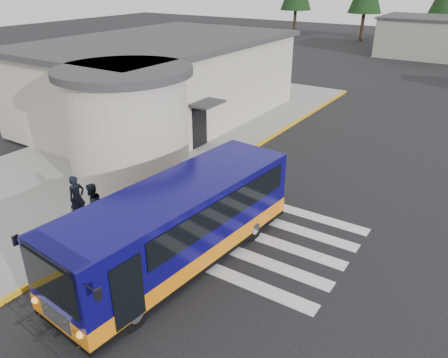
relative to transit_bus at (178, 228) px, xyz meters
The scene contains 9 objects.
ground 3.85m from the transit_bus, 71.96° to the left, with size 140.00×140.00×0.00m, color black.
sidewalk 10.91m from the transit_bus, 136.54° to the left, with size 10.00×34.00×0.15m, color gray.
curb_strip 8.10m from the transit_bus, 111.40° to the left, with size 0.12×34.00×0.16m, color gold.
station_building 14.27m from the transit_bus, 133.14° to the left, with size 12.70×18.70×4.80m.
crosswalk 3.01m from the transit_bus, 76.74° to the left, with size 8.00×5.35×0.01m.
transit_bus is the anchor object (origin of this frame).
pedestrian_a 4.66m from the transit_bus, behind, with size 0.63×0.41×1.73m, color black.
pedestrian_b 3.69m from the transit_bus, behind, with size 0.84×0.66×1.74m, color black.
bollard 4.03m from the transit_bus, 166.71° to the right, with size 0.08×0.08×0.98m, color black.
Camera 1 is at (6.45, -12.42, 8.46)m, focal length 35.00 mm.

